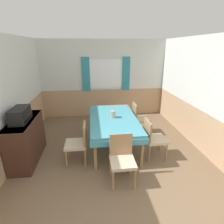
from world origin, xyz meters
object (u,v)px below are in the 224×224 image
(dining_table, at_px, (113,122))
(vase, at_px, (113,114))
(chair_head_near, at_px, (122,157))
(tv, at_px, (20,115))
(chair_right_far, at_px, (139,117))
(chair_left_near, at_px, (79,142))
(sideboard, at_px, (26,140))
(chair_right_near, at_px, (153,137))

(dining_table, distance_m, vase, 0.19)
(chair_head_near, xyz_separation_m, vase, (-0.01, 1.26, 0.35))
(chair_head_near, height_order, tv, tv)
(dining_table, distance_m, chair_right_far, 1.01)
(chair_right_far, bearing_deg, tv, -69.15)
(dining_table, relative_size, chair_left_near, 2.27)
(sideboard, bearing_deg, chair_right_far, 19.42)
(chair_head_near, bearing_deg, chair_right_far, -113.72)
(sideboard, bearing_deg, dining_table, 10.99)
(tv, relative_size, vase, 3.18)
(sideboard, bearing_deg, chair_left_near, -10.83)
(chair_right_near, bearing_deg, vase, -127.00)
(chair_right_near, bearing_deg, dining_table, -126.21)
(chair_right_far, relative_size, vase, 5.27)
(chair_right_near, bearing_deg, chair_left_near, -90.00)
(dining_table, relative_size, chair_right_far, 2.27)
(chair_head_near, relative_size, tv, 1.66)
(tv, bearing_deg, chair_head_near, -22.40)
(tv, bearing_deg, chair_right_near, -2.93)
(chair_head_near, bearing_deg, chair_left_near, -39.06)
(chair_head_near, bearing_deg, dining_table, -90.00)
(chair_right_far, bearing_deg, chair_left_near, -53.79)
(chair_left_near, distance_m, tv, 1.27)
(chair_right_far, distance_m, tv, 2.97)
(dining_table, xyz_separation_m, vase, (-0.01, 0.02, 0.18))
(chair_right_far, bearing_deg, sideboard, -70.58)
(dining_table, bearing_deg, sideboard, -169.01)
(sideboard, bearing_deg, chair_right_near, -4.50)
(dining_table, xyz_separation_m, sideboard, (-1.92, -0.37, -0.17))
(tv, height_order, vase, tv)
(chair_right_far, height_order, chair_left_near, same)
(dining_table, height_order, vase, vase)
(chair_left_near, height_order, tv, tv)
(dining_table, bearing_deg, chair_right_near, -36.21)
(vase, bearing_deg, chair_left_near, -142.49)
(dining_table, distance_m, chair_head_near, 1.25)
(chair_right_near, distance_m, chair_left_near, 1.60)
(vase, bearing_deg, chair_head_near, -89.67)
(chair_right_near, distance_m, chair_head_near, 1.03)
(chair_right_far, xyz_separation_m, vase, (-0.81, -0.56, 0.35))
(chair_left_near, relative_size, tv, 1.66)
(chair_right_near, distance_m, chair_right_far, 1.17)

